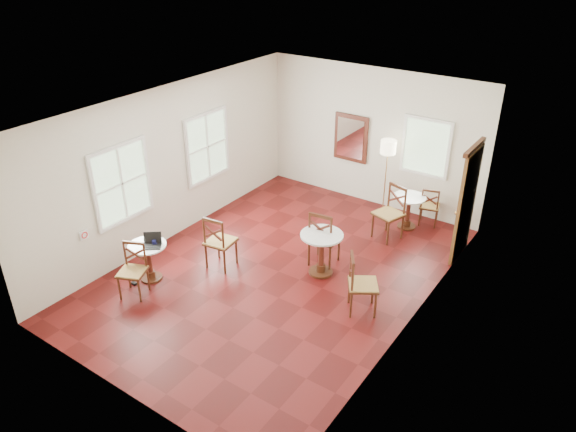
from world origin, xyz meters
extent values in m
plane|color=#520E0E|center=(0.00, 0.00, 0.00)|extent=(7.00, 7.00, 0.00)
cube|color=silver|center=(0.00, 3.50, 1.50)|extent=(5.00, 0.02, 3.00)
cube|color=silver|center=(0.00, -3.50, 1.50)|extent=(5.00, 0.02, 3.00)
cube|color=silver|center=(-2.50, 0.00, 1.50)|extent=(0.02, 7.00, 3.00)
cube|color=silver|center=(2.50, 0.00, 1.50)|extent=(0.02, 7.00, 3.00)
cube|color=white|center=(0.00, 0.00, 3.00)|extent=(5.00, 7.00, 0.02)
cube|color=brown|center=(2.46, 2.40, 1.05)|extent=(0.06, 0.90, 2.10)
cube|color=#442211|center=(2.44, 2.40, 2.15)|extent=(0.08, 1.02, 0.08)
sphere|color=#BF8C3F|center=(2.40, 2.08, 1.00)|extent=(0.07, 0.07, 0.07)
cube|color=#522116|center=(-0.50, 3.46, 1.40)|extent=(0.80, 0.05, 1.05)
cube|color=white|center=(-0.50, 3.43, 1.40)|extent=(0.64, 0.02, 0.88)
cube|color=white|center=(-2.47, -2.10, 0.95)|extent=(0.02, 0.16, 0.16)
torus|color=red|center=(-2.46, -2.10, 0.95)|extent=(0.02, 0.12, 0.12)
cube|color=white|center=(-2.47, -1.20, 1.55)|extent=(0.06, 1.22, 1.42)
cube|color=white|center=(-2.47, 1.00, 1.55)|extent=(0.06, 1.22, 1.42)
cube|color=white|center=(1.20, 3.47, 1.55)|extent=(1.02, 0.06, 1.22)
cylinder|color=#442211|center=(-1.72, -1.45, 0.02)|extent=(0.37, 0.37, 0.04)
cylinder|color=#442211|center=(-1.72, -1.45, 0.09)|extent=(0.15, 0.15, 0.11)
cylinder|color=#522116|center=(-1.72, -1.45, 0.37)|extent=(0.08, 0.08, 0.56)
cylinder|color=#442211|center=(-1.72, -1.45, 0.64)|extent=(0.13, 0.13, 0.06)
cylinder|color=white|center=(-1.72, -1.45, 0.68)|extent=(0.66, 0.66, 0.03)
cylinder|color=#442211|center=(0.64, 0.40, 0.02)|extent=(0.43, 0.43, 0.04)
cylinder|color=#442211|center=(0.64, 0.40, 0.11)|extent=(0.17, 0.17, 0.13)
cylinder|color=#522116|center=(0.64, 0.40, 0.43)|extent=(0.10, 0.10, 0.64)
cylinder|color=#442211|center=(0.64, 0.40, 0.73)|extent=(0.15, 0.15, 0.06)
cylinder|color=white|center=(0.64, 0.40, 0.78)|extent=(0.75, 0.75, 0.03)
cylinder|color=#442211|center=(1.22, 2.85, 0.02)|extent=(0.38, 0.38, 0.04)
cylinder|color=#442211|center=(1.22, 2.85, 0.09)|extent=(0.15, 0.15, 0.11)
cylinder|color=#522116|center=(1.22, 2.85, 0.38)|extent=(0.08, 0.08, 0.56)
cylinder|color=#442211|center=(1.22, 2.85, 0.64)|extent=(0.13, 0.13, 0.06)
cylinder|color=white|center=(1.22, 2.85, 0.68)|extent=(0.66, 0.66, 0.03)
cylinder|color=#442211|center=(-0.80, -0.20, 0.25)|extent=(0.04, 0.04, 0.49)
cylinder|color=#442211|center=(-0.75, -0.59, 0.25)|extent=(0.04, 0.04, 0.49)
cylinder|color=#442211|center=(-1.19, -0.25, 0.25)|extent=(0.04, 0.04, 0.49)
cylinder|color=#442211|center=(-1.14, -0.64, 0.25)|extent=(0.04, 0.04, 0.49)
cube|color=#442211|center=(-0.97, -0.42, 0.50)|extent=(0.54, 0.54, 0.03)
cube|color=#A88043|center=(-0.97, -0.42, 0.51)|extent=(0.51, 0.51, 0.04)
cylinder|color=#442211|center=(-0.75, -0.59, 0.76)|extent=(0.04, 0.04, 0.55)
cylinder|color=#442211|center=(-1.14, -0.64, 0.76)|extent=(0.04, 0.04, 0.55)
cube|color=#442211|center=(-0.95, -0.61, 1.01)|extent=(0.42, 0.09, 0.05)
cube|color=#522116|center=(-0.95, -0.61, 0.77)|extent=(0.35, 0.07, 0.24)
cube|color=#522116|center=(-0.95, -0.61, 0.77)|extent=(0.35, 0.07, 0.24)
cylinder|color=#442211|center=(-1.68, -2.16, 0.22)|extent=(0.04, 0.04, 0.44)
cylinder|color=#442211|center=(-1.82, -1.84, 0.22)|extent=(0.04, 0.04, 0.44)
cylinder|color=#442211|center=(-1.36, -2.02, 0.22)|extent=(0.04, 0.04, 0.44)
cylinder|color=#442211|center=(-1.50, -1.70, 0.22)|extent=(0.04, 0.04, 0.44)
cube|color=#442211|center=(-1.59, -1.93, 0.44)|extent=(0.57, 0.57, 0.03)
cube|color=#A88043|center=(-1.59, -1.93, 0.46)|extent=(0.54, 0.54, 0.04)
cylinder|color=#442211|center=(-1.82, -1.84, 0.68)|extent=(0.04, 0.04, 0.49)
cylinder|color=#442211|center=(-1.50, -1.70, 0.68)|extent=(0.04, 0.04, 0.49)
cube|color=#442211|center=(-1.66, -1.77, 0.91)|extent=(0.35, 0.18, 0.05)
cube|color=#522116|center=(-1.66, -1.77, 0.69)|extent=(0.30, 0.15, 0.21)
cube|color=#522116|center=(-1.66, -1.77, 0.69)|extent=(0.30, 0.15, 0.21)
cylinder|color=#442211|center=(0.69, 0.94, 0.26)|extent=(0.04, 0.04, 0.52)
cylinder|color=#442211|center=(0.74, 0.53, 0.26)|extent=(0.04, 0.04, 0.52)
cylinder|color=#442211|center=(0.28, 0.89, 0.26)|extent=(0.04, 0.04, 0.52)
cylinder|color=#442211|center=(0.33, 0.48, 0.26)|extent=(0.04, 0.04, 0.52)
cube|color=#442211|center=(0.51, 0.71, 0.52)|extent=(0.56, 0.56, 0.03)
cube|color=#A88043|center=(0.51, 0.71, 0.54)|extent=(0.54, 0.54, 0.05)
cylinder|color=#442211|center=(0.74, 0.53, 0.80)|extent=(0.04, 0.04, 0.57)
cylinder|color=#442211|center=(0.33, 0.48, 0.80)|extent=(0.04, 0.04, 0.57)
cube|color=#442211|center=(0.54, 0.51, 1.07)|extent=(0.44, 0.09, 0.06)
cube|color=#522116|center=(0.54, 0.51, 0.81)|extent=(0.37, 0.07, 0.25)
cube|color=#522116|center=(0.54, 0.51, 0.81)|extent=(0.37, 0.07, 0.25)
cylinder|color=#442211|center=(2.01, -0.20, 0.24)|extent=(0.04, 0.04, 0.48)
cylinder|color=#442211|center=(1.69, -0.41, 0.24)|extent=(0.04, 0.04, 0.48)
cylinder|color=#442211|center=(1.80, 0.12, 0.24)|extent=(0.04, 0.04, 0.48)
cylinder|color=#442211|center=(1.48, -0.09, 0.24)|extent=(0.04, 0.04, 0.48)
cube|color=#442211|center=(1.74, -0.15, 0.48)|extent=(0.65, 0.65, 0.03)
cube|color=#A88043|center=(1.74, -0.15, 0.50)|extent=(0.62, 0.62, 0.04)
cylinder|color=#442211|center=(1.69, -0.41, 0.74)|extent=(0.04, 0.04, 0.53)
cylinder|color=#442211|center=(1.48, -0.09, 0.74)|extent=(0.04, 0.04, 0.53)
cube|color=#442211|center=(1.58, -0.25, 0.99)|extent=(0.25, 0.36, 0.05)
cube|color=#522116|center=(1.58, -0.25, 0.75)|extent=(0.21, 0.30, 0.23)
cube|color=#522116|center=(1.58, -0.25, 0.75)|extent=(0.21, 0.30, 0.23)
cylinder|color=#442211|center=(1.64, 3.43, 0.20)|extent=(0.03, 0.03, 0.40)
cylinder|color=#442211|center=(1.72, 3.12, 0.20)|extent=(0.03, 0.03, 0.40)
cylinder|color=#442211|center=(1.33, 3.35, 0.20)|extent=(0.03, 0.03, 0.40)
cylinder|color=#442211|center=(1.41, 3.04, 0.20)|extent=(0.03, 0.03, 0.40)
cube|color=#442211|center=(1.52, 3.23, 0.40)|extent=(0.48, 0.48, 0.03)
cube|color=#A88043|center=(1.52, 3.23, 0.42)|extent=(0.45, 0.45, 0.04)
cylinder|color=#442211|center=(1.72, 3.12, 0.62)|extent=(0.03, 0.03, 0.44)
cylinder|color=#442211|center=(1.41, 3.04, 0.62)|extent=(0.03, 0.03, 0.44)
cube|color=#442211|center=(1.56, 3.08, 0.82)|extent=(0.33, 0.12, 0.04)
cube|color=#522116|center=(1.56, 3.08, 0.63)|extent=(0.28, 0.09, 0.19)
cube|color=#522116|center=(1.56, 3.08, 0.63)|extent=(0.28, 0.09, 0.19)
cylinder|color=#442211|center=(0.81, 2.08, 0.26)|extent=(0.04, 0.04, 0.51)
cylinder|color=#442211|center=(0.93, 2.47, 0.26)|extent=(0.04, 0.04, 0.51)
cylinder|color=#442211|center=(1.20, 1.96, 0.26)|extent=(0.04, 0.04, 0.51)
cylinder|color=#442211|center=(1.32, 2.35, 0.26)|extent=(0.04, 0.04, 0.51)
cube|color=#442211|center=(1.07, 2.21, 0.52)|extent=(0.63, 0.63, 0.03)
cube|color=#A88043|center=(1.07, 2.21, 0.54)|extent=(0.60, 0.60, 0.05)
cylinder|color=#442211|center=(0.93, 2.47, 0.80)|extent=(0.04, 0.04, 0.57)
cylinder|color=#442211|center=(1.32, 2.35, 0.80)|extent=(0.04, 0.04, 0.57)
cube|color=#442211|center=(1.13, 2.41, 1.06)|extent=(0.42, 0.17, 0.06)
cube|color=#522116|center=(1.13, 2.41, 0.81)|extent=(0.36, 0.14, 0.25)
cube|color=#522116|center=(1.13, 2.41, 0.81)|extent=(0.36, 0.14, 0.25)
cylinder|color=#BF8C3F|center=(0.53, 3.15, 0.01)|extent=(0.26, 0.26, 0.03)
cylinder|color=#BF8C3F|center=(0.53, 3.15, 0.76)|extent=(0.02, 0.02, 1.51)
cylinder|color=beige|center=(0.53, 3.15, 1.51)|extent=(0.32, 0.32, 0.28)
cube|color=black|center=(-1.59, -1.44, 0.70)|extent=(0.37, 0.35, 0.02)
cube|color=black|center=(-1.59, -1.44, 0.71)|extent=(0.27, 0.25, 0.00)
cube|color=black|center=(-1.66, -1.35, 0.81)|extent=(0.28, 0.23, 0.20)
cube|color=silver|center=(-1.66, -1.35, 0.81)|extent=(0.24, 0.20, 0.17)
ellipsoid|color=black|center=(-1.87, -1.31, 0.71)|extent=(0.10, 0.08, 0.03)
cylinder|color=#101036|center=(-1.61, -1.37, 0.73)|extent=(0.07, 0.07, 0.08)
torus|color=#101036|center=(-1.57, -1.37, 0.73)|extent=(0.06, 0.01, 0.06)
cylinder|color=white|center=(-1.77, -1.44, 0.74)|extent=(0.06, 0.06, 0.10)
cube|color=black|center=(-1.84, -1.74, 0.02)|extent=(0.10, 0.06, 0.04)
camera|label=1|loc=(4.76, -6.61, 5.45)|focal=33.84mm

